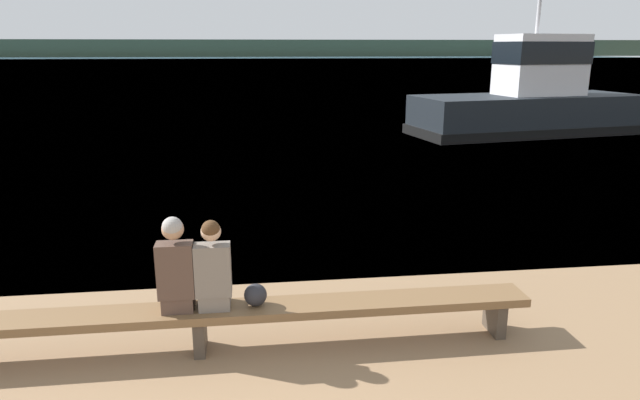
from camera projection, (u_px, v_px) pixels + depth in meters
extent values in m
plane|color=#5684A3|center=(243.00, 62.00, 122.84)|extent=(240.00, 240.00, 0.00)
cube|color=#2D3D2D|center=(243.00, 48.00, 187.33)|extent=(600.00, 12.00, 5.31)
cube|color=brown|center=(199.00, 313.00, 6.12)|extent=(7.32, 0.47, 0.09)
cube|color=#42382D|center=(495.00, 316.00, 6.60)|extent=(0.12, 0.40, 0.40)
cube|color=#42382D|center=(200.00, 334.00, 6.19)|extent=(0.12, 0.40, 0.40)
cube|color=#4C382D|center=(179.00, 301.00, 6.11)|extent=(0.33, 0.34, 0.17)
cube|color=#4C382D|center=(176.00, 270.00, 5.94)|extent=(0.38, 0.22, 0.60)
sphere|color=tan|center=(173.00, 229.00, 5.83)|extent=(0.23, 0.23, 0.23)
sphere|color=gray|center=(172.00, 227.00, 5.80)|extent=(0.21, 0.21, 0.21)
cube|color=#70665B|center=(215.00, 299.00, 6.16)|extent=(0.33, 0.34, 0.17)
cube|color=#70665B|center=(213.00, 270.00, 6.00)|extent=(0.38, 0.22, 0.56)
sphere|color=tan|center=(211.00, 231.00, 5.88)|extent=(0.21, 0.21, 0.21)
sphere|color=#472D19|center=(211.00, 229.00, 5.86)|extent=(0.19, 0.19, 0.19)
ellipsoid|color=#232328|center=(255.00, 295.00, 6.16)|extent=(0.25, 0.23, 0.25)
cube|color=black|center=(526.00, 114.00, 21.60)|extent=(8.97, 4.33, 1.44)
cube|color=black|center=(525.00, 129.00, 21.74)|extent=(9.16, 4.47, 0.35)
cube|color=silver|center=(541.00, 65.00, 21.24)|extent=(3.26, 2.24, 2.21)
cube|color=black|center=(542.00, 53.00, 21.12)|extent=(3.33, 2.31, 0.79)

